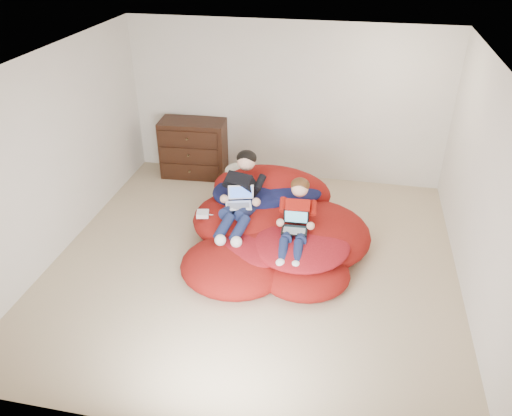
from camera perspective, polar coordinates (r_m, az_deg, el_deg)
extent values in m
cube|color=tan|center=(6.45, -0.25, -7.04)|extent=(5.10, 5.10, 0.25)
cube|color=silver|center=(8.00, 3.46, 11.89)|extent=(5.10, 0.02, 2.50)
cube|color=silver|center=(3.72, -8.36, -13.40)|extent=(5.10, 0.02, 2.50)
cube|color=silver|center=(6.64, -22.10, 5.59)|extent=(0.02, 5.10, 2.50)
cube|color=silver|center=(5.80, 24.79, 1.36)|extent=(0.02, 5.10, 2.50)
cube|color=silver|center=(5.26, -0.31, 16.29)|extent=(5.10, 5.10, 0.02)
cube|color=black|center=(8.34, -7.11, 6.80)|extent=(1.09, 0.60, 0.95)
cube|color=black|center=(8.23, -7.56, 4.23)|extent=(0.95, 0.08, 0.23)
cylinder|color=#4C3F26|center=(8.21, -7.60, 4.17)|extent=(0.03, 0.06, 0.03)
cube|color=black|center=(8.11, -7.70, 6.03)|extent=(0.95, 0.08, 0.23)
cylinder|color=#4C3F26|center=(8.09, -7.74, 5.97)|extent=(0.03, 0.06, 0.03)
cube|color=black|center=(7.99, -7.84, 7.88)|extent=(0.95, 0.08, 0.23)
cylinder|color=#4C3F26|center=(7.98, -7.88, 7.82)|extent=(0.03, 0.06, 0.03)
ellipsoid|color=maroon|center=(6.78, -0.59, -1.38)|extent=(1.59, 1.43, 0.57)
ellipsoid|color=maroon|center=(6.57, 6.12, -2.92)|extent=(1.60, 1.55, 0.58)
ellipsoid|color=maroon|center=(6.30, 1.54, -4.59)|extent=(1.34, 1.07, 0.43)
ellipsoid|color=maroon|center=(6.08, -2.48, -6.62)|extent=(1.32, 1.21, 0.44)
ellipsoid|color=maroon|center=(6.01, 5.39, -7.37)|extent=(1.12, 1.02, 0.37)
ellipsoid|color=maroon|center=(7.12, 1.76, 1.95)|extent=(1.69, 0.75, 0.75)
ellipsoid|color=#121642|center=(6.88, -0.54, 1.64)|extent=(1.09, 0.89, 0.28)
ellipsoid|color=#121642|center=(6.87, 3.76, 1.93)|extent=(0.90, 0.63, 0.22)
ellipsoid|color=maroon|center=(6.13, 5.11, -4.04)|extent=(1.21, 1.21, 0.22)
ellipsoid|color=maroon|center=(6.10, -0.20, -4.53)|extent=(0.93, 0.84, 0.17)
ellipsoid|color=beige|center=(7.16, -1.98, 4.14)|extent=(0.41, 0.26, 0.26)
cube|color=black|center=(6.61, -1.39, 2.39)|extent=(0.45, 0.52, 0.51)
sphere|color=#E1A689|center=(6.61, -1.13, 5.31)|extent=(0.24, 0.24, 0.24)
ellipsoid|color=black|center=(6.62, -1.08, 5.75)|extent=(0.27, 0.25, 0.21)
cylinder|color=#151E43|center=(6.44, -2.89, -0.27)|extent=(0.25, 0.42, 0.22)
cylinder|color=#151E43|center=(6.17, -3.65, -2.17)|extent=(0.22, 0.40, 0.25)
sphere|color=white|center=(6.05, -4.10, -3.67)|extent=(0.14, 0.14, 0.14)
cylinder|color=#151E43|center=(6.40, -1.16, -0.45)|extent=(0.25, 0.42, 0.22)
cylinder|color=#151E43|center=(6.13, -1.85, -2.37)|extent=(0.22, 0.40, 0.25)
sphere|color=white|center=(6.01, -2.26, -3.89)|extent=(0.14, 0.14, 0.14)
cube|color=#A1160E|center=(6.22, 4.77, -0.51)|extent=(0.33, 0.39, 0.46)
sphere|color=#E1A689|center=(6.20, 5.03, 2.22)|extent=(0.21, 0.21, 0.21)
ellipsoid|color=#472A13|center=(6.20, 5.07, 2.64)|extent=(0.24, 0.22, 0.18)
cylinder|color=#151E43|center=(6.08, 3.55, -3.06)|extent=(0.16, 0.35, 0.19)
cylinder|color=#151E43|center=(5.85, 3.11, -4.92)|extent=(0.14, 0.34, 0.22)
sphere|color=white|center=(5.74, 2.82, -6.39)|extent=(0.12, 0.12, 0.12)
cylinder|color=#151E43|center=(6.06, 5.18, -3.23)|extent=(0.16, 0.35, 0.19)
cylinder|color=#151E43|center=(5.83, 4.80, -5.11)|extent=(0.14, 0.34, 0.22)
sphere|color=white|center=(5.73, 4.56, -6.59)|extent=(0.12, 0.12, 0.12)
cube|color=white|center=(6.39, -2.00, 0.29)|extent=(0.38, 0.31, 0.01)
cube|color=gray|center=(6.38, -2.03, 0.30)|extent=(0.30, 0.20, 0.00)
cube|color=white|center=(6.45, -1.74, 1.82)|extent=(0.33, 0.15, 0.23)
cube|color=blue|center=(6.44, -1.76, 1.80)|extent=(0.29, 0.12, 0.18)
cube|color=black|center=(6.05, 4.41, -2.56)|extent=(0.32, 0.23, 0.01)
cube|color=gray|center=(6.03, 4.40, -2.54)|extent=(0.27, 0.13, 0.00)
cube|color=black|center=(6.09, 4.61, -1.01)|extent=(0.31, 0.07, 0.21)
cube|color=teal|center=(6.09, 4.60, -1.03)|extent=(0.27, 0.05, 0.17)
cube|color=white|center=(6.57, -6.10, -0.67)|extent=(0.19, 0.19, 0.06)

